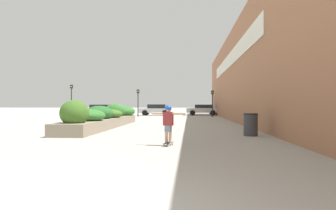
{
  "coord_description": "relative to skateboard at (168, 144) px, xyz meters",
  "views": [
    {
      "loc": [
        1.72,
        -3.41,
        1.37
      ],
      "look_at": [
        0.47,
        14.31,
        1.37
      ],
      "focal_mm": 32.0,
      "sensor_mm": 36.0,
      "label": 1
    }
  ],
  "objects": [
    {
      "name": "traffic_light_left",
      "position": [
        -5.27,
        24.61,
        2.13
      ],
      "size": [
        0.28,
        0.3,
        3.2
      ],
      "color": "black",
      "rests_on": "ground_plane"
    },
    {
      "name": "car_leftmost",
      "position": [
        -3.68,
        29.2,
        0.71
      ],
      "size": [
        4.2,
        1.9,
        1.45
      ],
      "rotation": [
        0.0,
        0.0,
        1.57
      ],
      "color": "#BCBCC1",
      "rests_on": "ground_plane"
    },
    {
      "name": "car_center_left",
      "position": [
        9.43,
        30.14,
        0.76
      ],
      "size": [
        4.38,
        1.93,
        1.56
      ],
      "rotation": [
        0.0,
        0.0,
        -1.57
      ],
      "color": "#BCBCC1",
      "rests_on": "ground_plane"
    },
    {
      "name": "skateboard",
      "position": [
        0.0,
        0.0,
        0.0
      ],
      "size": [
        0.34,
        0.64,
        0.1
      ],
      "rotation": [
        0.0,
        0.0,
        -0.26
      ],
      "color": "black",
      "rests_on": "ground_plane"
    },
    {
      "name": "skateboarder",
      "position": [
        -0.0,
        -0.0,
        0.8
      ],
      "size": [
        1.17,
        0.38,
        1.28
      ],
      "rotation": [
        0.0,
        0.0,
        -0.26
      ],
      "color": "tan",
      "rests_on": "skateboard"
    },
    {
      "name": "trash_bin",
      "position": [
        3.44,
        3.49,
        0.43
      ],
      "size": [
        0.64,
        0.64,
        1.0
      ],
      "color": "#38383D",
      "rests_on": "ground_plane"
    },
    {
      "name": "car_center_right",
      "position": [
        2.54,
        30.36,
        0.7
      ],
      "size": [
        4.29,
        2.03,
        1.43
      ],
      "rotation": [
        0.0,
        0.0,
        1.57
      ],
      "color": "#BCBCC1",
      "rests_on": "ground_plane"
    },
    {
      "name": "building_wall_right",
      "position": [
        4.67,
        14.61,
        3.9
      ],
      "size": [
        0.67,
        47.15,
        7.91
      ],
      "color": "#9E6647",
      "rests_on": "ground_plane"
    },
    {
      "name": "traffic_light_right",
      "position": [
        3.41,
        24.83,
        2.05
      ],
      "size": [
        0.28,
        0.3,
        3.07
      ],
      "color": "black",
      "rests_on": "ground_plane"
    },
    {
      "name": "car_rightmost",
      "position": [
        -12.01,
        31.46,
        0.68
      ],
      "size": [
        4.62,
        1.96,
        1.43
      ],
      "rotation": [
        0.0,
        0.0,
        1.57
      ],
      "color": "silver",
      "rests_on": "ground_plane"
    },
    {
      "name": "planter_box",
      "position": [
        -4.49,
        8.2,
        0.54
      ],
      "size": [
        1.86,
        12.09,
        1.6
      ],
      "color": "gray",
      "rests_on": "ground_plane"
    },
    {
      "name": "traffic_light_far_left",
      "position": [
        -13.5,
        25.17,
        2.51
      ],
      "size": [
        0.28,
        0.3,
        3.83
      ],
      "color": "black",
      "rests_on": "ground_plane"
    }
  ]
}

